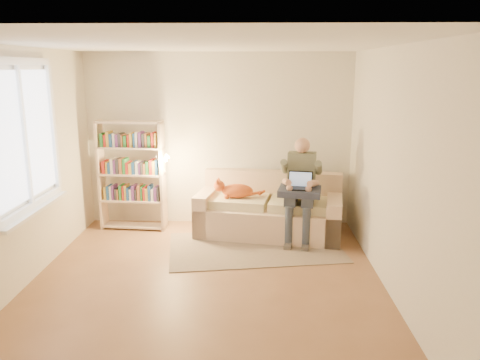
{
  "coord_description": "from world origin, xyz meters",
  "views": [
    {
      "loc": [
        0.53,
        -4.77,
        2.38
      ],
      "look_at": [
        0.36,
        1.0,
        0.98
      ],
      "focal_mm": 35.0,
      "sensor_mm": 36.0,
      "label": 1
    }
  ],
  "objects_px": {
    "laptop": "(299,184)",
    "bookshelf": "(132,170)",
    "cat": "(234,190)",
    "sofa": "(269,213)",
    "person": "(301,184)"
  },
  "relations": [
    {
      "from": "sofa",
      "to": "laptop",
      "type": "distance_m",
      "value": 0.73
    },
    {
      "from": "bookshelf",
      "to": "laptop",
      "type": "bearing_deg",
      "value": -7.03
    },
    {
      "from": "laptop",
      "to": "bookshelf",
      "type": "relative_size",
      "value": 0.23
    },
    {
      "from": "person",
      "to": "bookshelf",
      "type": "bearing_deg",
      "value": -179.09
    },
    {
      "from": "cat",
      "to": "person",
      "type": "bearing_deg",
      "value": -1.44
    },
    {
      "from": "cat",
      "to": "laptop",
      "type": "xyz_separation_m",
      "value": [
        0.89,
        -0.3,
        0.17
      ]
    },
    {
      "from": "sofa",
      "to": "person",
      "type": "distance_m",
      "value": 0.69
    },
    {
      "from": "laptop",
      "to": "bookshelf",
      "type": "distance_m",
      "value": 2.46
    },
    {
      "from": "laptop",
      "to": "bookshelf",
      "type": "bearing_deg",
      "value": 178.11
    },
    {
      "from": "person",
      "to": "laptop",
      "type": "distance_m",
      "value": 0.12
    },
    {
      "from": "laptop",
      "to": "bookshelf",
      "type": "height_order",
      "value": "bookshelf"
    },
    {
      "from": "person",
      "to": "laptop",
      "type": "bearing_deg",
      "value": -96.95
    },
    {
      "from": "laptop",
      "to": "sofa",
      "type": "bearing_deg",
      "value": 147.73
    },
    {
      "from": "person",
      "to": "laptop",
      "type": "relative_size",
      "value": 3.87
    },
    {
      "from": "cat",
      "to": "laptop",
      "type": "bearing_deg",
      "value": -8.79
    }
  ]
}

